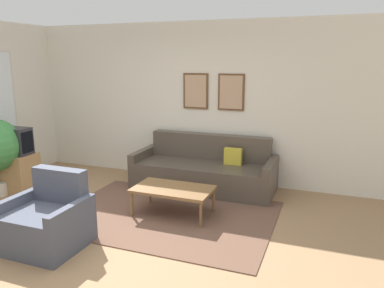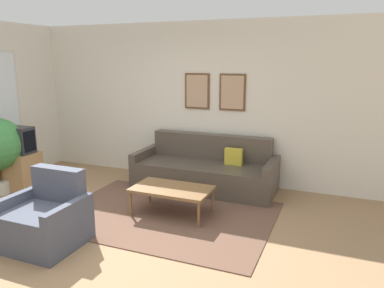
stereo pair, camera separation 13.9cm
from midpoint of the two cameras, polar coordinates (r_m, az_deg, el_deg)
ground_plane at (r=4.65m, az=-14.62°, el=-14.18°), size 16.00×16.00×0.00m
area_rug at (r=5.20m, az=-4.75°, el=-10.73°), size 2.87×2.06×0.01m
wall_back at (r=6.54m, az=-1.60°, el=6.42°), size 8.00×0.09×2.70m
couch at (r=6.15m, az=1.29°, el=-4.09°), size 2.29×0.90×0.85m
coffee_table at (r=5.10m, az=-3.69°, el=-7.02°), size 1.06×0.61×0.38m
tv_stand at (r=6.70m, az=-25.97°, el=-3.87°), size 0.69×0.45×0.61m
tv at (r=6.58m, az=-26.39°, el=0.47°), size 0.66×0.28×0.42m
armchair at (r=4.63m, az=-22.05°, el=-10.94°), size 0.85×0.76×0.84m
potted_plant_by_window at (r=6.83m, az=-26.00°, el=-1.39°), size 0.56×0.56×0.88m
potted_plant_small at (r=6.80m, az=-27.27°, el=-1.90°), size 0.52×0.52×0.81m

